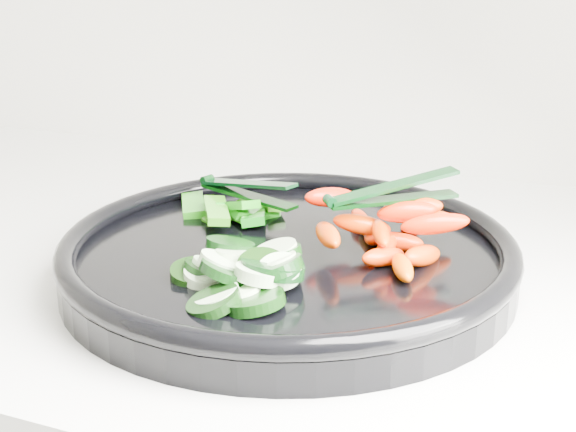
% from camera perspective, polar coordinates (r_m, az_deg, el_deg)
% --- Properties ---
extents(veggie_tray, '(0.48, 0.48, 0.04)m').
position_cam_1_polar(veggie_tray, '(0.66, 0.00, -2.84)').
color(veggie_tray, black).
rests_on(veggie_tray, counter).
extents(cucumber_pile, '(0.12, 0.13, 0.04)m').
position_cam_1_polar(cucumber_pile, '(0.59, -3.27, -4.01)').
color(cucumber_pile, black).
rests_on(cucumber_pile, veggie_tray).
extents(carrot_pile, '(0.15, 0.16, 0.06)m').
position_cam_1_polar(carrot_pile, '(0.66, 7.20, -0.87)').
color(carrot_pile, '#EC2900').
rests_on(carrot_pile, veggie_tray).
extents(pepper_pile, '(0.11, 0.11, 0.04)m').
position_cam_1_polar(pepper_pile, '(0.74, -3.95, 0.44)').
color(pepper_pile, '#09660F').
rests_on(pepper_pile, veggie_tray).
extents(tong_carrot, '(0.10, 0.08, 0.02)m').
position_cam_1_polar(tong_carrot, '(0.65, 7.23, 1.62)').
color(tong_carrot, black).
rests_on(tong_carrot, carrot_pile).
extents(tong_pepper, '(0.11, 0.05, 0.02)m').
position_cam_1_polar(tong_pepper, '(0.74, -3.08, 1.93)').
color(tong_pepper, black).
rests_on(tong_pepper, pepper_pile).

